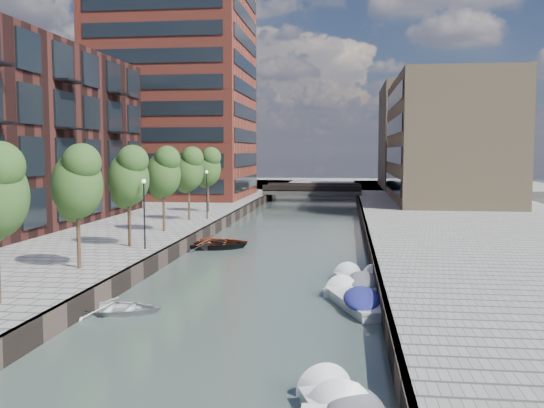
% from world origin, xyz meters
% --- Properties ---
extents(water, '(300.00, 300.00, 0.00)m').
position_xyz_m(water, '(0.00, 40.00, 0.00)').
color(water, '#38473F').
rests_on(water, ground).
extents(quay_right, '(20.00, 140.00, 1.00)m').
position_xyz_m(quay_right, '(16.00, 40.00, 0.50)').
color(quay_right, gray).
rests_on(quay_right, ground).
extents(quay_wall_left, '(0.25, 140.00, 1.00)m').
position_xyz_m(quay_wall_left, '(-6.10, 40.00, 0.50)').
color(quay_wall_left, '#332823').
rests_on(quay_wall_left, ground).
extents(quay_wall_right, '(0.25, 140.00, 1.00)m').
position_xyz_m(quay_wall_right, '(6.10, 40.00, 0.50)').
color(quay_wall_right, '#332823').
rests_on(quay_wall_right, ground).
extents(far_closure, '(80.00, 40.00, 1.00)m').
position_xyz_m(far_closure, '(0.00, 100.00, 0.50)').
color(far_closure, gray).
rests_on(far_closure, ground).
extents(tower, '(18.00, 18.00, 30.00)m').
position_xyz_m(tower, '(-17.00, 65.00, 16.00)').
color(tower, brown).
rests_on(tower, quay_left).
extents(tan_block_near, '(12.00, 25.00, 14.00)m').
position_xyz_m(tan_block_near, '(16.00, 62.00, 8.00)').
color(tan_block_near, '#937B5A').
rests_on(tan_block_near, quay_right).
extents(tan_block_far, '(12.00, 20.00, 16.00)m').
position_xyz_m(tan_block_far, '(16.00, 88.00, 9.00)').
color(tan_block_far, '#937B5A').
rests_on(tan_block_far, quay_right).
extents(bridge, '(13.00, 6.00, 1.30)m').
position_xyz_m(bridge, '(0.00, 72.00, 1.39)').
color(bridge, gray).
rests_on(bridge, ground).
extents(tree_2, '(2.50, 2.50, 5.95)m').
position_xyz_m(tree_2, '(-8.50, 18.00, 5.31)').
color(tree_2, '#382619').
rests_on(tree_2, quay_left).
extents(tree_3, '(2.50, 2.50, 5.95)m').
position_xyz_m(tree_3, '(-8.50, 25.00, 5.31)').
color(tree_3, '#382619').
rests_on(tree_3, quay_left).
extents(tree_4, '(2.50, 2.50, 5.95)m').
position_xyz_m(tree_4, '(-8.50, 32.00, 5.31)').
color(tree_4, '#382619').
rests_on(tree_4, quay_left).
extents(tree_5, '(2.50, 2.50, 5.95)m').
position_xyz_m(tree_5, '(-8.50, 39.00, 5.31)').
color(tree_5, '#382619').
rests_on(tree_5, quay_left).
extents(tree_6, '(2.50, 2.50, 5.95)m').
position_xyz_m(tree_6, '(-8.50, 46.00, 5.31)').
color(tree_6, '#382619').
rests_on(tree_6, quay_left).
extents(lamp_1, '(0.24, 0.24, 4.12)m').
position_xyz_m(lamp_1, '(-7.20, 24.00, 3.51)').
color(lamp_1, black).
rests_on(lamp_1, quay_left).
extents(lamp_2, '(0.24, 0.24, 4.12)m').
position_xyz_m(lamp_2, '(-7.20, 40.00, 3.51)').
color(lamp_2, black).
rests_on(lamp_2, quay_left).
extents(sloop_2, '(5.30, 4.04, 1.03)m').
position_xyz_m(sloop_2, '(-4.81, 31.71, 0.00)').
color(sloop_2, maroon).
rests_on(sloop_2, ground).
extents(sloop_3, '(4.24, 3.21, 0.83)m').
position_xyz_m(sloop_3, '(-5.05, 13.73, 0.00)').
color(sloop_3, silver).
rests_on(sloop_3, ground).
extents(sloop_4, '(5.51, 4.39, 1.02)m').
position_xyz_m(sloop_4, '(-4.67, 30.70, 0.00)').
color(sloop_4, black).
rests_on(sloop_4, ground).
extents(motorboat_2, '(3.38, 5.06, 1.60)m').
position_xyz_m(motorboat_2, '(5.38, 19.76, 0.09)').
color(motorboat_2, silver).
rests_on(motorboat_2, ground).
extents(motorboat_3, '(3.32, 5.34, 1.69)m').
position_xyz_m(motorboat_3, '(5.10, 16.19, 0.21)').
color(motorboat_3, silver).
rests_on(motorboat_3, ground).
extents(motorboat_4, '(3.00, 5.08, 1.60)m').
position_xyz_m(motorboat_4, '(5.26, 19.88, 0.20)').
color(motorboat_4, '#BABAB8').
rests_on(motorboat_4, ground).
extents(car, '(2.35, 3.65, 1.16)m').
position_xyz_m(car, '(11.76, 63.39, 1.58)').
color(car, silver).
rests_on(car, quay_right).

